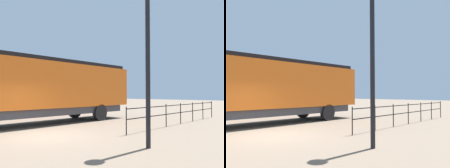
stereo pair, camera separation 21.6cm
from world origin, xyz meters
TOP-DOWN VIEW (x-y plane):
  - ground_plane at (0.00, 0.00)m, footprint 120.00×120.00m
  - locomotive at (-3.87, 1.41)m, footprint 2.98×15.24m
  - lamp_post at (4.39, 1.12)m, footprint 0.55×0.55m
  - platform_fence at (2.32, 7.77)m, footprint 0.05×10.56m

SIDE VIEW (x-z plane):
  - ground_plane at x=0.00m, z-range 0.00..0.00m
  - platform_fence at x=2.32m, z-range 0.18..1.43m
  - locomotive at x=-3.87m, z-range 0.25..4.15m
  - lamp_post at x=4.39m, z-range 1.41..7.78m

